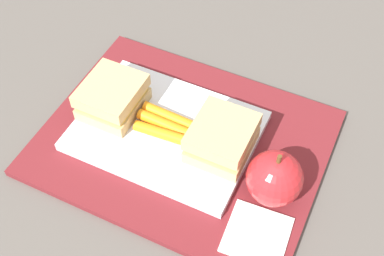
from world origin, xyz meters
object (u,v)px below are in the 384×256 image
object	(u,v)px
sandwich_half_right	(222,138)
food_tray	(166,131)
paper_napkin	(257,235)
carrot_sticks_bundle	(165,124)
apple	(274,178)
sandwich_half_left	(112,97)

from	to	relation	value
sandwich_half_right	food_tray	bearing A→B (deg)	180.00
food_tray	paper_napkin	world-z (taller)	food_tray
sandwich_half_right	paper_napkin	world-z (taller)	sandwich_half_right
food_tray	paper_napkin	distance (m)	0.18
paper_napkin	sandwich_half_right	bearing A→B (deg)	133.75
carrot_sticks_bundle	apple	distance (m)	0.16
food_tray	apple	distance (m)	0.16
sandwich_half_right	apple	xyz separation A→B (m)	(0.08, -0.03, -0.00)
sandwich_half_left	carrot_sticks_bundle	distance (m)	0.08
carrot_sticks_bundle	paper_napkin	world-z (taller)	carrot_sticks_bundle
food_tray	paper_napkin	size ratio (longest dim) A/B	3.29
sandwich_half_left	carrot_sticks_bundle	size ratio (longest dim) A/B	1.02
food_tray	carrot_sticks_bundle	bearing A→B (deg)	-158.89
food_tray	sandwich_half_left	world-z (taller)	sandwich_half_left
apple	food_tray	bearing A→B (deg)	170.20
sandwich_half_right	apple	size ratio (longest dim) A/B	1.03
apple	sandwich_half_left	bearing A→B (deg)	173.44
sandwich_half_left	carrot_sticks_bundle	xyz separation A→B (m)	(0.08, -0.00, -0.01)
sandwich_half_right	paper_napkin	bearing A→B (deg)	-46.25
carrot_sticks_bundle	apple	xyz separation A→B (m)	(0.16, -0.03, 0.01)
paper_napkin	sandwich_half_left	bearing A→B (deg)	160.21
sandwich_half_right	apple	bearing A→B (deg)	-19.09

